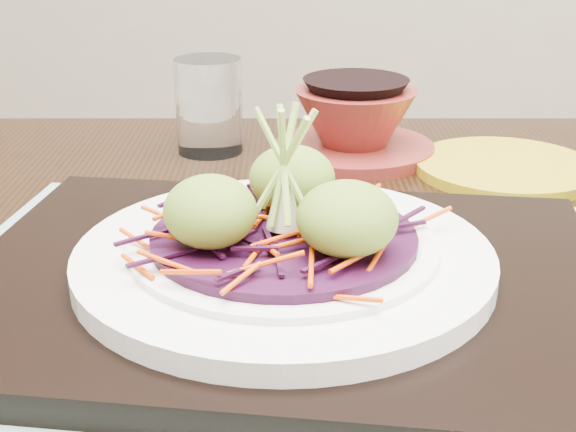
# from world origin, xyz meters

# --- Properties ---
(dining_table) EXTENTS (1.29, 0.95, 0.75)m
(dining_table) POSITION_xyz_m (-0.10, -0.01, 0.65)
(dining_table) COLOR black
(dining_table) RESTS_ON ground
(placemat) EXTENTS (0.48, 0.37, 0.00)m
(placemat) POSITION_xyz_m (-0.06, -0.06, 0.75)
(placemat) COLOR #82A893
(placemat) RESTS_ON dining_table
(serving_tray) EXTENTS (0.41, 0.31, 0.02)m
(serving_tray) POSITION_xyz_m (-0.06, -0.06, 0.76)
(serving_tray) COLOR black
(serving_tray) RESTS_ON placemat
(white_plate) EXTENTS (0.27, 0.27, 0.02)m
(white_plate) POSITION_xyz_m (-0.06, -0.06, 0.78)
(white_plate) COLOR white
(white_plate) RESTS_ON serving_tray
(cabbage_bed) EXTENTS (0.17, 0.17, 0.01)m
(cabbage_bed) POSITION_xyz_m (-0.06, -0.06, 0.79)
(cabbage_bed) COLOR black
(cabbage_bed) RESTS_ON white_plate
(carrot_julienne) EXTENTS (0.21, 0.21, 0.01)m
(carrot_julienne) POSITION_xyz_m (-0.06, -0.06, 0.80)
(carrot_julienne) COLOR #D33D03
(carrot_julienne) RESTS_ON cabbage_bed
(guacamole_scoops) EXTENTS (0.15, 0.13, 0.05)m
(guacamole_scoops) POSITION_xyz_m (-0.06, -0.06, 0.82)
(guacamole_scoops) COLOR olive
(guacamole_scoops) RESTS_ON cabbage_bed
(scallion_garnish) EXTENTS (0.06, 0.06, 0.09)m
(scallion_garnish) POSITION_xyz_m (-0.06, -0.06, 0.84)
(scallion_garnish) COLOR #9FCF53
(scallion_garnish) RESTS_ON cabbage_bed
(water_glass) EXTENTS (0.09, 0.09, 0.10)m
(water_glass) POSITION_xyz_m (-0.18, 0.25, 0.79)
(water_glass) COLOR white
(water_glass) RESTS_ON dining_table
(terracotta_bowl_set) EXTENTS (0.18, 0.18, 0.07)m
(terracotta_bowl_set) POSITION_xyz_m (-0.03, 0.26, 0.78)
(terracotta_bowl_set) COLOR maroon
(terracotta_bowl_set) RESTS_ON dining_table
(yellow_plate) EXTENTS (0.17, 0.17, 0.01)m
(yellow_plate) POSITION_xyz_m (0.12, 0.22, 0.75)
(yellow_plate) COLOR #AF9313
(yellow_plate) RESTS_ON dining_table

